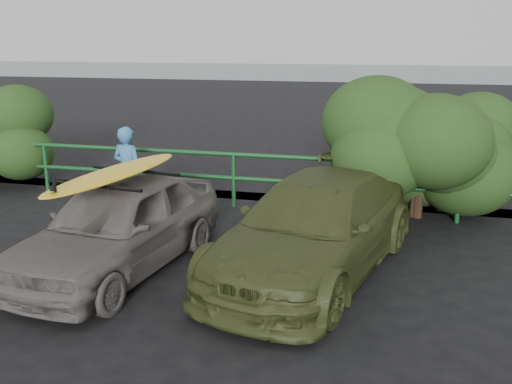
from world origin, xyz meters
TOP-DOWN VIEW (x-y plane):
  - ground at (0.00, 0.00)m, footprint 80.00×80.00m
  - ocean at (0.00, 60.00)m, footprint 200.00×200.00m
  - guardrail at (0.00, 5.00)m, footprint 14.00×0.08m
  - shrub_right at (5.00, 5.50)m, footprint 3.20×2.40m
  - sedan at (0.40, 1.66)m, footprint 1.94×3.87m
  - olive_vehicle at (2.96, 2.25)m, footprint 2.77×4.67m
  - man at (-0.65, 4.02)m, footprint 0.65×0.49m
  - roof_rack at (0.40, 1.66)m, footprint 1.49×1.13m
  - surfboard at (0.40, 1.66)m, footprint 0.92×2.85m

SIDE VIEW (x-z plane):
  - ground at x=0.00m, z-range 0.00..0.00m
  - ocean at x=0.00m, z-range 0.00..0.00m
  - guardrail at x=0.00m, z-range 0.00..1.04m
  - sedan at x=0.40m, z-range 0.00..1.27m
  - olive_vehicle at x=2.96m, z-range 0.00..1.27m
  - man at x=-0.65m, z-range 0.00..1.60m
  - shrub_right at x=5.00m, z-range 0.00..2.23m
  - roof_rack at x=0.40m, z-range 1.27..1.31m
  - surfboard at x=0.40m, z-range 1.31..1.40m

